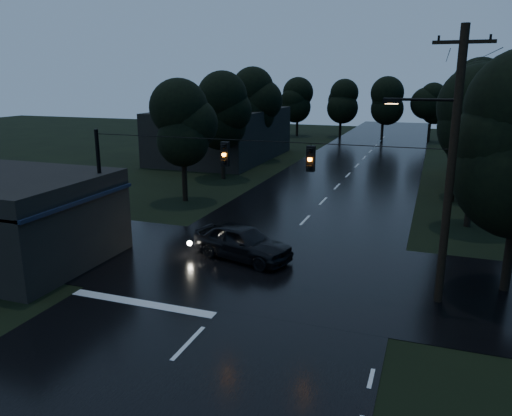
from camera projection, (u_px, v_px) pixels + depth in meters
The scene contains 14 objects.
main_road at pixel (337, 187), 38.72m from camera, with size 12.00×120.00×0.02m, color black.
cross_street at pixel (261, 267), 22.34m from camera, with size 60.00×9.00×0.02m, color black.
building_far_left at pixel (222, 134), 51.76m from camera, with size 10.00×16.00×5.00m, color black.
utility_pole_main at pixel (449, 165), 17.66m from camera, with size 3.50×0.30×10.00m.
utility_pole_far at pixel (457, 145), 33.19m from camera, with size 2.00×0.30×7.50m.
anchor_pole_left at pixel (101, 194), 23.12m from camera, with size 0.18×0.18×6.00m, color black.
span_signals at pixel (266, 155), 19.90m from camera, with size 15.00×0.37×1.12m.
tree_left_a at pixel (183, 124), 33.05m from camera, with size 3.92×3.92×8.26m.
tree_left_b at pixel (222, 111), 40.43m from camera, with size 4.20×4.20×8.85m.
tree_left_c at pixel (257, 100), 49.62m from camera, with size 4.48×4.48×9.44m.
tree_right_a at pixel (478, 127), 27.06m from camera, with size 4.20×4.20×8.85m.
tree_right_b at pixel (480, 111), 34.04m from camera, with size 4.48×4.48×9.44m.
tree_right_c at pixel (480, 100), 42.85m from camera, with size 4.76×4.76×10.03m.
car at pixel (242, 242), 23.22m from camera, with size 1.96×4.88×1.66m, color black.
Camera 1 is at (6.89, -7.75, 8.28)m, focal length 35.00 mm.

